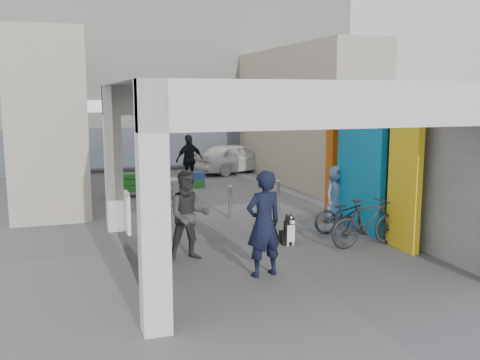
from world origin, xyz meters
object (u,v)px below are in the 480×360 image
object	(u,v)px
man_with_dog	(264,224)
bicycle_rear	(367,223)
man_elderly	(335,193)
man_back_turned	(189,216)
cafe_set	(168,191)
border_collie	(288,232)
man_crates	(189,160)
produce_stand	(126,188)
white_van	(235,158)
bicycle_front	(348,213)

from	to	relation	value
man_with_dog	bicycle_rear	distance (m)	3.04
man_elderly	man_back_turned	bearing A→B (deg)	-178.83
cafe_set	border_collie	world-z (taller)	cafe_set
cafe_set	bicycle_rear	bearing A→B (deg)	-63.53
man_crates	man_back_turned	bearing A→B (deg)	61.81
man_with_dog	man_back_turned	bearing A→B (deg)	-62.93
man_back_turned	produce_stand	bearing A→B (deg)	95.92
bicycle_rear	white_van	world-z (taller)	white_van
produce_stand	man_with_dog	bearing A→B (deg)	-102.49
cafe_set	bicycle_rear	distance (m)	7.13
cafe_set	bicycle_rear	size ratio (longest dim) A/B	0.81
man_with_dog	bicycle_front	size ratio (longest dim) A/B	1.12
border_collie	man_back_turned	xyz separation A→B (m)	(-2.32, -0.38, 0.62)
cafe_set	man_crates	world-z (taller)	man_crates
man_back_turned	bicycle_rear	distance (m)	3.92
man_crates	produce_stand	bearing A→B (deg)	18.97
man_back_turned	white_van	size ratio (longest dim) A/B	0.49
cafe_set	produce_stand	xyz separation A→B (m)	(-1.16, 1.12, -0.02)
man_back_turned	bicycle_rear	world-z (taller)	man_back_turned
border_collie	cafe_set	bearing A→B (deg)	114.48
man_with_dog	white_van	bearing A→B (deg)	-116.31
man_crates	border_collie	bearing A→B (deg)	76.62
produce_stand	bicycle_front	xyz separation A→B (m)	(4.56, -6.27, 0.17)
cafe_set	bicycle_front	world-z (taller)	bicycle_front
man_crates	bicycle_front	world-z (taller)	man_crates
man_with_dog	man_elderly	size ratio (longest dim) A/B	1.34
man_elderly	white_van	xyz separation A→B (m)	(0.17, 9.19, -0.10)
produce_stand	man_with_dog	xyz separation A→B (m)	(1.52, -8.56, 0.69)
cafe_set	bicycle_front	distance (m)	6.17
bicycle_front	produce_stand	bearing A→B (deg)	36.16
man_with_dog	bicycle_front	bearing A→B (deg)	-153.75
man_elderly	man_crates	size ratio (longest dim) A/B	0.79
man_with_dog	bicycle_front	xyz separation A→B (m)	(3.04, 2.30, -0.52)
cafe_set	white_van	world-z (taller)	white_van
man_with_dog	man_elderly	world-z (taller)	man_with_dog
border_collie	man_back_turned	size ratio (longest dim) A/B	0.40
produce_stand	border_collie	size ratio (longest dim) A/B	1.55
cafe_set	produce_stand	bearing A→B (deg)	136.05
border_collie	bicycle_front	distance (m)	1.88
bicycle_front	man_elderly	bearing A→B (deg)	-13.91
man_elderly	bicycle_rear	world-z (taller)	man_elderly
produce_stand	man_with_dog	world-z (taller)	man_with_dog
man_elderly	bicycle_rear	bearing A→B (deg)	-126.21
man_with_dog	bicycle_rear	size ratio (longest dim) A/B	1.09
white_van	border_collie	bearing A→B (deg)	147.74
bicycle_rear	white_van	xyz separation A→B (m)	(0.68, 11.59, 0.09)
man_with_dog	man_elderly	distance (m)	4.81
border_collie	bicycle_rear	bearing A→B (deg)	-15.20
border_collie	man_back_turned	world-z (taller)	man_back_turned
cafe_set	man_back_turned	world-z (taller)	man_back_turned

